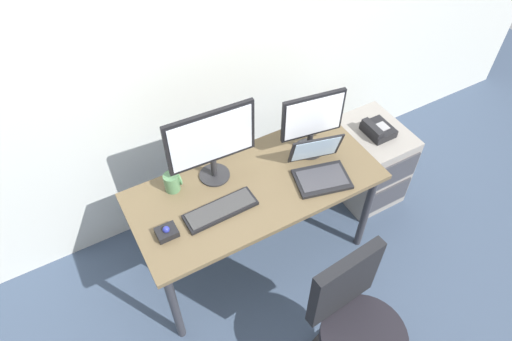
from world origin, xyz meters
name	(u,v)px	position (x,y,z in m)	size (l,w,h in m)	color
ground_plane	(256,253)	(0.00, 0.00, 0.00)	(8.00, 8.00, 0.00)	#38465C
back_wall	(196,28)	(0.00, 0.68, 1.40)	(6.00, 0.10, 2.80)	beige
desk	(256,194)	(0.00, 0.00, 0.66)	(1.47, 0.66, 0.75)	brown
file_cabinet	(368,162)	(1.01, 0.11, 0.31)	(0.42, 0.53, 0.61)	gray
desk_phone	(378,130)	(1.00, 0.10, 0.65)	(0.17, 0.20, 0.09)	black
office_chair	(354,331)	(0.08, -0.89, 0.43)	(0.52, 0.52, 0.95)	black
monitor_main	(211,141)	(-0.18, 0.18, 1.03)	(0.52, 0.18, 0.48)	#262628
monitor_side	(312,121)	(0.42, 0.09, 0.99)	(0.38, 0.18, 0.42)	#262628
keyboard	(221,210)	(-0.26, -0.07, 0.76)	(0.41, 0.14, 0.03)	black
laptop	(320,168)	(0.36, -0.11, 0.80)	(0.37, 0.36, 0.23)	black
trackball_mouse	(167,232)	(-0.58, -0.07, 0.77)	(0.11, 0.09, 0.07)	black
coffee_mug	(172,182)	(-0.43, 0.20, 0.80)	(0.10, 0.09, 0.11)	#4F7D50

